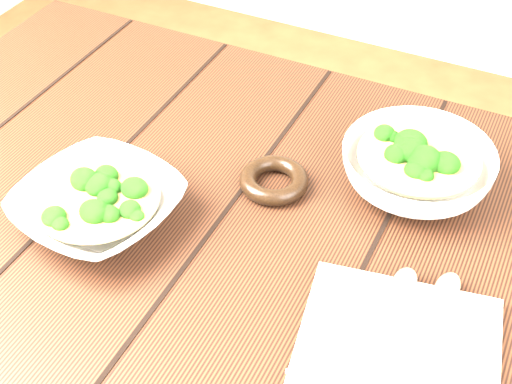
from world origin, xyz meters
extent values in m
cube|color=#381D10|center=(0.00, 0.00, 0.73)|extent=(1.20, 0.80, 0.04)
cube|color=#381D10|center=(-0.54, 0.34, 0.35)|extent=(0.07, 0.07, 0.71)
imported|color=silver|center=(-0.16, -0.07, 0.77)|extent=(0.23, 0.23, 0.05)
cylinder|color=#A17F48|center=(-0.16, -0.07, 0.79)|extent=(0.16, 0.16, 0.00)
ellipsoid|color=#2B7419|center=(-0.14, -0.06, 0.80)|extent=(0.03, 0.03, 0.03)
ellipsoid|color=#2B7419|center=(-0.15, -0.04, 0.80)|extent=(0.03, 0.03, 0.03)
ellipsoid|color=#2B7419|center=(-0.18, -0.02, 0.80)|extent=(0.03, 0.03, 0.03)
ellipsoid|color=#2B7419|center=(-0.18, -0.06, 0.80)|extent=(0.03, 0.03, 0.03)
ellipsoid|color=#2B7419|center=(-0.20, -0.08, 0.80)|extent=(0.03, 0.03, 0.03)
ellipsoid|color=#2B7419|center=(-0.19, -0.12, 0.80)|extent=(0.03, 0.03, 0.03)
ellipsoid|color=#2B7419|center=(-0.15, -0.10, 0.80)|extent=(0.03, 0.03, 0.03)
ellipsoid|color=#2B7419|center=(-0.12, -0.09, 0.80)|extent=(0.03, 0.03, 0.03)
imported|color=silver|center=(0.19, 0.17, 0.78)|extent=(0.22, 0.22, 0.06)
cylinder|color=#A17F48|center=(0.19, 0.17, 0.80)|extent=(0.17, 0.17, 0.00)
ellipsoid|color=#2B7419|center=(0.21, 0.18, 0.81)|extent=(0.04, 0.03, 0.03)
ellipsoid|color=#2B7419|center=(0.21, 0.20, 0.81)|extent=(0.04, 0.03, 0.03)
ellipsoid|color=#2B7419|center=(0.18, 0.22, 0.81)|extent=(0.04, 0.03, 0.03)
ellipsoid|color=#2B7419|center=(0.17, 0.19, 0.81)|extent=(0.04, 0.03, 0.03)
ellipsoid|color=#2B7419|center=(0.16, 0.16, 0.81)|extent=(0.04, 0.03, 0.03)
ellipsoid|color=#2B7419|center=(0.17, 0.13, 0.81)|extent=(0.04, 0.03, 0.03)
ellipsoid|color=#2B7419|center=(0.20, 0.15, 0.81)|extent=(0.04, 0.03, 0.03)
ellipsoid|color=#2B7419|center=(0.23, 0.15, 0.81)|extent=(0.04, 0.03, 0.03)
torus|color=black|center=(0.02, 0.09, 0.76)|extent=(0.12, 0.12, 0.02)
cube|color=#BEB99E|center=(0.25, -0.09, 0.76)|extent=(0.25, 0.21, 0.01)
cylinder|color=#A6A392|center=(0.24, -0.10, 0.77)|extent=(0.01, 0.14, 0.01)
ellipsoid|color=#A6A392|center=(0.23, -0.01, 0.76)|extent=(0.03, 0.05, 0.01)
cylinder|color=#A6A392|center=(0.28, -0.08, 0.77)|extent=(0.01, 0.14, 0.01)
ellipsoid|color=#A6A392|center=(0.28, 0.00, 0.76)|extent=(0.03, 0.05, 0.01)
camera|label=1|loc=(0.32, -0.58, 1.41)|focal=50.00mm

